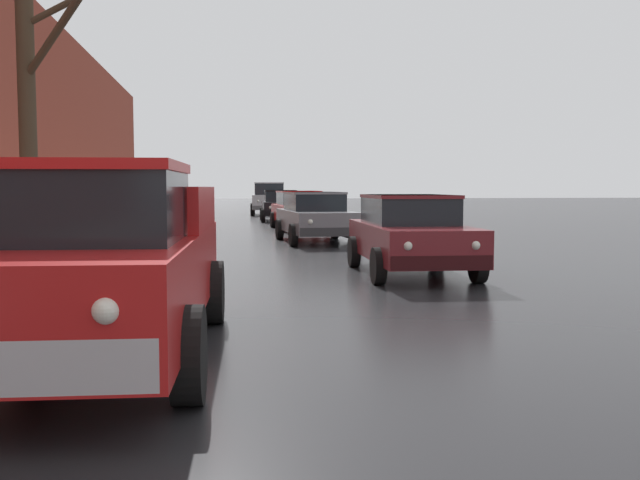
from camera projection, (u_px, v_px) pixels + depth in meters
snow_bank_mid_block_left at (104, 226)px, 21.19m from camera, size 3.13×1.31×0.79m
snow_bank_near_corner_right at (378, 227)px, 20.07m from camera, size 2.82×1.25×0.88m
bare_tree_mid_block at (30, 70)px, 14.48m from camera, size 2.24×3.48×7.60m
pickup_truck_red_approaching_near_lane at (89, 263)px, 6.29m from camera, size 2.38×5.18×1.76m
sedan_maroon_parked_kerbside_close at (410, 232)px, 12.62m from camera, size 1.92×4.16×1.42m
sedan_grey_parked_kerbside_mid at (315, 216)px, 19.98m from camera, size 2.07×4.28×1.42m
sedan_red_parked_far_down_block at (299, 209)px, 26.11m from camera, size 1.96×4.47×1.42m
sedan_black_queued_behind_truck at (280, 205)px, 32.59m from camera, size 1.93×4.10×1.42m
suv_silver_at_far_intersection at (269, 197)px, 39.71m from camera, size 2.25×4.46×1.82m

